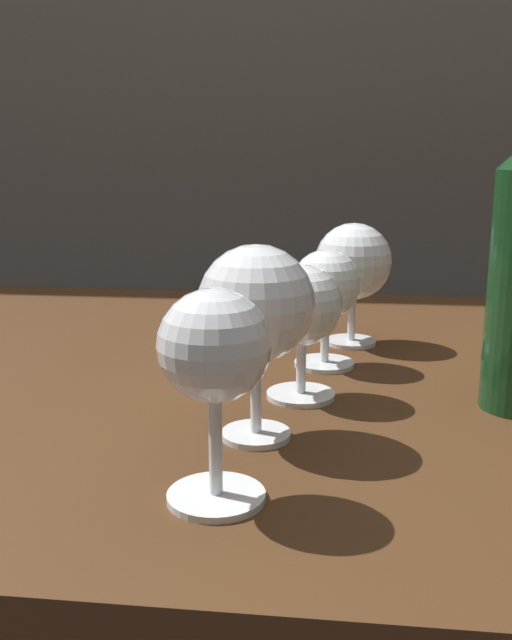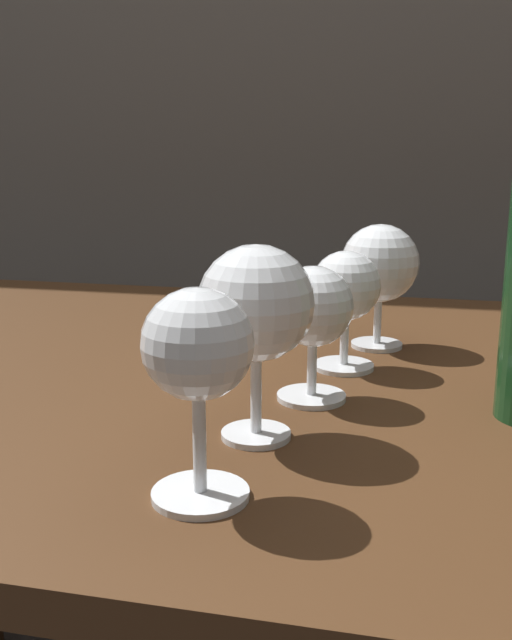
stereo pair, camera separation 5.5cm
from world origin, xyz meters
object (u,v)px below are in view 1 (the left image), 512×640
Objects in this scene: wine_glass_empty at (214,355)px; wine_glass_amber at (353,263)px; wine_glass_cabernet at (326,288)px; wine_glass_rose at (256,306)px; wine_glass_merlot at (302,310)px.

wine_glass_amber is at bearing 77.07° from wine_glass_empty.
wine_glass_empty is 1.14× the size of wine_glass_cabernet.
wine_glass_amber is at bearing 75.06° from wine_glass_rose.
wine_glass_merlot is (0.04, 0.21, -0.02)m from wine_glass_empty.
wine_glass_amber is at bearing 76.11° from wine_glass_merlot.
wine_glass_empty is at bearing -101.57° from wine_glass_cabernet.
wine_glass_rose is 0.31m from wine_glass_amber.
wine_glass_rose is 1.25× the size of wine_glass_merlot.
wine_glass_empty is 0.11m from wine_glass_rose.
wine_glass_rose is 0.11m from wine_glass_merlot.
wine_glass_merlot is at bearing 73.01° from wine_glass_rose.
wine_glass_amber is (0.09, 0.40, -0.00)m from wine_glass_empty.
wine_glass_rose is (0.01, 0.11, 0.01)m from wine_glass_empty.
wine_glass_amber is at bearing 72.65° from wine_glass_cabernet.
wine_glass_empty is 0.99× the size of wine_glass_amber.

